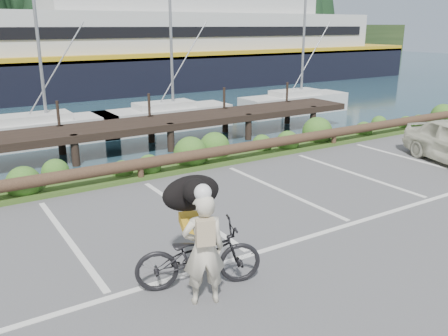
% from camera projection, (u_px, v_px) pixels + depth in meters
% --- Properties ---
extents(ground, '(72.00, 72.00, 0.00)m').
position_uv_depth(ground, '(239.00, 246.00, 8.78)').
color(ground, '#4E4F51').
extents(vegetation_strip, '(34.00, 1.60, 0.10)m').
position_uv_depth(vegetation_strip, '(131.00, 172.00, 13.05)').
color(vegetation_strip, '#3D5B21').
rests_on(vegetation_strip, ground).
extents(log_rail, '(32.00, 0.30, 0.60)m').
position_uv_depth(log_rail, '(141.00, 180.00, 12.50)').
color(log_rail, '#443021').
rests_on(log_rail, ground).
extents(bicycle, '(2.09, 1.31, 1.03)m').
position_uv_depth(bicycle, '(199.00, 256.00, 7.31)').
color(bicycle, black).
rests_on(bicycle, ground).
extents(cyclist, '(0.72, 0.59, 1.69)m').
position_uv_depth(cyclist, '(204.00, 250.00, 6.78)').
color(cyclist, beige).
rests_on(cyclist, ground).
extents(dog, '(0.80, 1.12, 0.58)m').
position_uv_depth(dog, '(191.00, 193.00, 7.66)').
color(dog, black).
rests_on(dog, bicycle).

